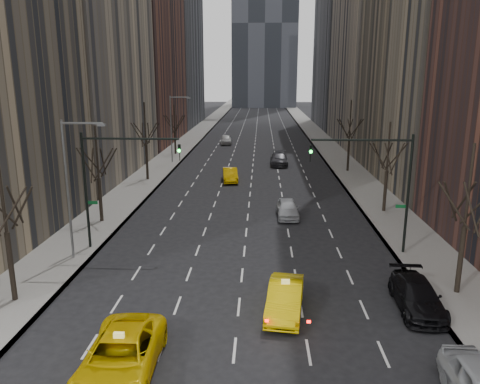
# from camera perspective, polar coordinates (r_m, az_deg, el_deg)

# --- Properties ---
(ground) EXTENTS (400.00, 400.00, 0.00)m
(ground) POSITION_cam_1_polar(r_m,az_deg,el_deg) (21.80, -0.67, -18.72)
(ground) COLOR black
(ground) RESTS_ON ground
(sidewalk_left) EXTENTS (4.50, 320.00, 0.15)m
(sidewalk_left) POSITION_cam_1_polar(r_m,az_deg,el_deg) (90.07, -5.97, 6.48)
(sidewalk_left) COLOR slate
(sidewalk_left) RESTS_ON ground
(sidewalk_right) EXTENTS (4.50, 320.00, 0.15)m
(sidewalk_right) POSITION_cam_1_polar(r_m,az_deg,el_deg) (89.78, 9.78, 6.33)
(sidewalk_right) COLOR slate
(sidewalk_right) RESTS_ON ground
(bld_left_far) EXTENTS (14.00, 28.00, 44.00)m
(bld_left_far) POSITION_cam_1_polar(r_m,az_deg,el_deg) (87.87, -13.15, 20.36)
(bld_left_far) COLOR brown
(bld_left_far) RESTS_ON ground
(tree_lw_a) EXTENTS (3.36, 3.50, 8.28)m
(tree_lw_a) POSITION_cam_1_polar(r_m,az_deg,el_deg) (27.04, -26.55, -4.53)
(tree_lw_a) COLOR black
(tree_lw_a) RESTS_ON ground
(tree_lw_b) EXTENTS (3.36, 3.50, 7.82)m
(tree_lw_b) POSITION_cam_1_polar(r_m,az_deg,el_deg) (39.42, -16.84, 1.60)
(tree_lw_b) COLOR black
(tree_lw_b) RESTS_ON ground
(tree_lw_c) EXTENTS (3.36, 3.50, 8.74)m
(tree_lw_c) POSITION_cam_1_polar(r_m,az_deg,el_deg) (54.47, -11.37, 5.57)
(tree_lw_c) COLOR black
(tree_lw_c) RESTS_ON ground
(tree_lw_d) EXTENTS (3.36, 3.50, 7.36)m
(tree_lw_d) POSITION_cam_1_polar(r_m,az_deg,el_deg) (71.98, -7.95, 7.33)
(tree_lw_d) COLOR black
(tree_lw_d) RESTS_ON ground
(tree_rw_a) EXTENTS (3.36, 3.50, 8.28)m
(tree_rw_a) POSITION_cam_1_polar(r_m,az_deg,el_deg) (27.80, 25.68, -3.95)
(tree_rw_a) COLOR black
(tree_rw_a) RESTS_ON ground
(tree_rw_b) EXTENTS (3.36, 3.50, 7.82)m
(tree_rw_b) POSITION_cam_1_polar(r_m,az_deg,el_deg) (42.54, 17.45, 2.44)
(tree_rw_b) COLOR black
(tree_rw_b) RESTS_ON ground
(tree_rw_c) EXTENTS (3.36, 3.50, 8.74)m
(tree_rw_c) POSITION_cam_1_polar(r_m,az_deg,el_deg) (59.83, 13.17, 6.22)
(tree_rw_c) COLOR black
(tree_rw_c) RESTS_ON ground
(traffic_mast_left) EXTENTS (6.69, 0.39, 8.00)m
(traffic_mast_left) POSITION_cam_1_polar(r_m,az_deg,el_deg) (32.58, -15.68, 2.34)
(traffic_mast_left) COLOR black
(traffic_mast_left) RESTS_ON ground
(traffic_mast_right) EXTENTS (6.69, 0.39, 8.00)m
(traffic_mast_right) POSITION_cam_1_polar(r_m,az_deg,el_deg) (31.98, 17.10, 2.03)
(traffic_mast_right) COLOR black
(traffic_mast_right) RESTS_ON ground
(streetlight_near) EXTENTS (2.83, 0.22, 9.00)m
(streetlight_near) POSITION_cam_1_polar(r_m,az_deg,el_deg) (31.32, -19.82, 1.82)
(streetlight_near) COLOR slate
(streetlight_near) RESTS_ON ground
(streetlight_far) EXTENTS (2.83, 0.22, 9.00)m
(streetlight_far) POSITION_cam_1_polar(r_m,az_deg,el_deg) (64.71, -8.11, 8.42)
(streetlight_far) COLOR slate
(streetlight_far) RESTS_ON ground
(taxi_suv) EXTENTS (2.99, 6.25, 1.72)m
(taxi_suv) POSITION_cam_1_polar(r_m,az_deg,el_deg) (20.39, -14.36, -18.89)
(taxi_suv) COLOR #EAC104
(taxi_suv) RESTS_ON ground
(taxi_sedan) EXTENTS (2.28, 5.01, 1.60)m
(taxi_sedan) POSITION_cam_1_polar(r_m,az_deg,el_deg) (24.46, 5.52, -12.75)
(taxi_sedan) COLOR yellow
(taxi_sedan) RESTS_ON ground
(silver_sedan_ahead) EXTENTS (1.90, 4.54, 1.54)m
(silver_sedan_ahead) POSITION_cam_1_polar(r_m,az_deg,el_deg) (40.09, 5.83, -2.00)
(silver_sedan_ahead) COLOR #A9ACB1
(silver_sedan_ahead) RESTS_ON ground
(parked_suv_black) EXTENTS (2.30, 5.26, 1.50)m
(parked_suv_black) POSITION_cam_1_polar(r_m,az_deg,el_deg) (26.33, 20.76, -11.74)
(parked_suv_black) COLOR black
(parked_suv_black) RESTS_ON ground
(far_taxi) EXTENTS (2.11, 4.73, 1.51)m
(far_taxi) POSITION_cam_1_polar(r_m,az_deg,el_deg) (53.40, -1.20, 2.10)
(far_taxi) COLOR #F4B605
(far_taxi) RESTS_ON ground
(far_suv_grey) EXTENTS (2.39, 5.75, 1.66)m
(far_suv_grey) POSITION_cam_1_polar(r_m,az_deg,el_deg) (63.54, 4.78, 4.05)
(far_suv_grey) COLOR #2D2C31
(far_suv_grey) RESTS_ON ground
(far_car_white) EXTENTS (2.26, 4.90, 1.63)m
(far_car_white) POSITION_cam_1_polar(r_m,az_deg,el_deg) (82.85, -1.71, 6.41)
(far_car_white) COLOR #BABABA
(far_car_white) RESTS_ON ground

